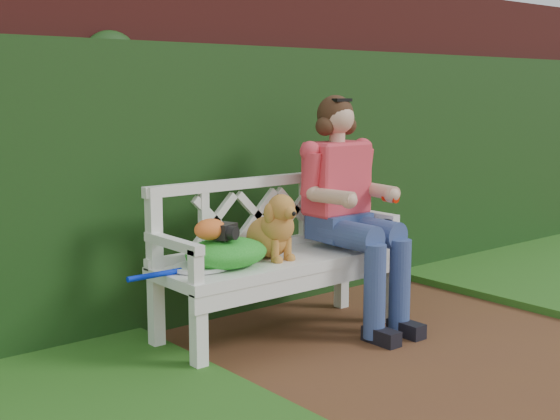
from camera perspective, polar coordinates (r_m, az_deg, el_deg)
ground at (r=4.09m, az=15.10°, el=-11.62°), size 60.00×60.00×0.00m
brick_wall at (r=5.17m, az=-1.81°, el=5.50°), size 10.00×0.30×2.20m
ivy_hedge at (r=5.02m, az=-0.26°, el=2.53°), size 10.00×0.18×1.70m
garden_bench at (r=4.37m, az=-0.00°, el=-6.61°), size 1.64×0.77×0.48m
seated_woman at (r=4.57m, az=4.73°, el=-0.24°), size 0.84×0.94×1.37m
dog at (r=4.23m, az=-0.67°, el=-1.16°), size 0.29×0.37×0.38m
tennis_racket at (r=4.00m, az=-6.28°, el=-4.37°), size 0.70×0.48×0.03m
green_bag at (r=4.06m, az=-4.11°, el=-3.22°), size 0.51×0.42×0.16m
camera_item at (r=4.00m, az=-4.26°, el=-1.62°), size 0.15×0.13×0.08m
baseball_glove at (r=3.97m, az=-5.34°, el=-1.47°), size 0.22×0.19×0.11m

